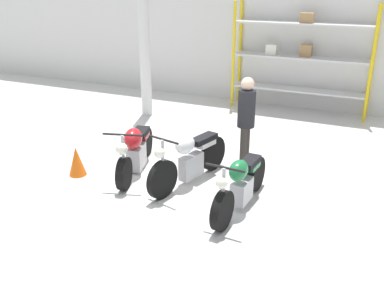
{
  "coord_description": "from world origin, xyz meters",
  "views": [
    {
      "loc": [
        2.91,
        -5.95,
        3.42
      ],
      "look_at": [
        0.0,
        0.4,
        0.7
      ],
      "focal_mm": 40.0,
      "sensor_mm": 36.0,
      "label": 1
    }
  ],
  "objects_px": {
    "motorcycle_red": "(135,150)",
    "traffic_cone": "(77,161)",
    "motorcycle_green": "(241,184)",
    "person_browsing": "(246,116)",
    "motorcycle_white": "(190,158)",
    "shelving_rack": "(300,55)"
  },
  "relations": [
    {
      "from": "motorcycle_green",
      "to": "shelving_rack",
      "type": "bearing_deg",
      "value": -173.34
    },
    {
      "from": "person_browsing",
      "to": "traffic_cone",
      "type": "distance_m",
      "value": 3.22
    },
    {
      "from": "motorcycle_red",
      "to": "shelving_rack",
      "type": "bearing_deg",
      "value": 143.89
    },
    {
      "from": "motorcycle_red",
      "to": "traffic_cone",
      "type": "distance_m",
      "value": 1.09
    },
    {
      "from": "traffic_cone",
      "to": "motorcycle_red",
      "type": "bearing_deg",
      "value": 34.57
    },
    {
      "from": "motorcycle_red",
      "to": "traffic_cone",
      "type": "relative_size",
      "value": 3.74
    },
    {
      "from": "shelving_rack",
      "to": "motorcycle_white",
      "type": "height_order",
      "value": "shelving_rack"
    },
    {
      "from": "shelving_rack",
      "to": "person_browsing",
      "type": "xyz_separation_m",
      "value": [
        -0.06,
        -4.34,
        -0.46
      ]
    },
    {
      "from": "motorcycle_red",
      "to": "motorcycle_white",
      "type": "distance_m",
      "value": 1.13
    },
    {
      "from": "motorcycle_red",
      "to": "motorcycle_white",
      "type": "relative_size",
      "value": 1.0
    },
    {
      "from": "motorcycle_red",
      "to": "motorcycle_green",
      "type": "relative_size",
      "value": 1.03
    },
    {
      "from": "person_browsing",
      "to": "traffic_cone",
      "type": "height_order",
      "value": "person_browsing"
    },
    {
      "from": "motorcycle_green",
      "to": "traffic_cone",
      "type": "distance_m",
      "value": 3.13
    },
    {
      "from": "motorcycle_red",
      "to": "motorcycle_white",
      "type": "bearing_deg",
      "value": 72.61
    },
    {
      "from": "motorcycle_red",
      "to": "person_browsing",
      "type": "bearing_deg",
      "value": 99.93
    },
    {
      "from": "shelving_rack",
      "to": "person_browsing",
      "type": "bearing_deg",
      "value": -90.8
    },
    {
      "from": "motorcycle_white",
      "to": "motorcycle_green",
      "type": "bearing_deg",
      "value": 79.82
    },
    {
      "from": "shelving_rack",
      "to": "motorcycle_red",
      "type": "bearing_deg",
      "value": -109.93
    },
    {
      "from": "motorcycle_green",
      "to": "traffic_cone",
      "type": "relative_size",
      "value": 3.65
    },
    {
      "from": "motorcycle_white",
      "to": "motorcycle_green",
      "type": "relative_size",
      "value": 1.03
    },
    {
      "from": "shelving_rack",
      "to": "motorcycle_white",
      "type": "xyz_separation_m",
      "value": [
        -0.77,
        -5.26,
        -1.05
      ]
    },
    {
      "from": "motorcycle_red",
      "to": "motorcycle_green",
      "type": "distance_m",
      "value": 2.3
    }
  ]
}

